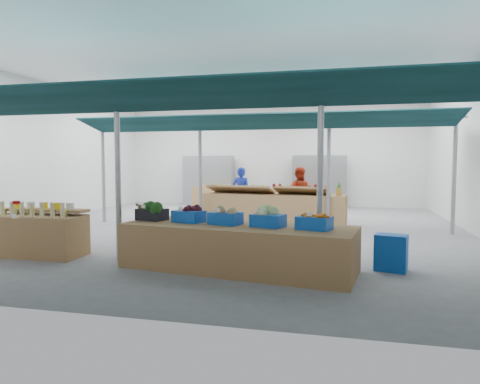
{
  "coord_description": "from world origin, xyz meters",
  "views": [
    {
      "loc": [
        2.82,
        -10.81,
        1.76
      ],
      "look_at": [
        0.64,
        -1.6,
        1.1
      ],
      "focal_mm": 32.0,
      "sensor_mm": 36.0,
      "label": 1
    }
  ],
  "objects_px": {
    "vendor_right": "(299,194)",
    "veg_counter": "(237,247)",
    "fruit_counter": "(273,209)",
    "vendor_left": "(241,193)",
    "bottle_shelf": "(39,233)",
    "crate_stack": "(391,253)"
  },
  "relations": [
    {
      "from": "fruit_counter",
      "to": "vendor_right",
      "type": "distance_m",
      "value": 1.31
    },
    {
      "from": "veg_counter",
      "to": "crate_stack",
      "type": "distance_m",
      "value": 2.5
    },
    {
      "from": "veg_counter",
      "to": "fruit_counter",
      "type": "distance_m",
      "value": 5.25
    },
    {
      "from": "fruit_counter",
      "to": "vendor_left",
      "type": "xyz_separation_m",
      "value": [
        -1.2,
        1.1,
        0.37
      ]
    },
    {
      "from": "crate_stack",
      "to": "vendor_right",
      "type": "bearing_deg",
      "value": 109.53
    },
    {
      "from": "vendor_right",
      "to": "veg_counter",
      "type": "bearing_deg",
      "value": 90.94
    },
    {
      "from": "bottle_shelf",
      "to": "crate_stack",
      "type": "xyz_separation_m",
      "value": [
        6.35,
        0.33,
        -0.13
      ]
    },
    {
      "from": "crate_stack",
      "to": "vendor_left",
      "type": "xyz_separation_m",
      "value": [
        -3.87,
        5.83,
        0.51
      ]
    },
    {
      "from": "fruit_counter",
      "to": "vendor_right",
      "type": "bearing_deg",
      "value": 65.79
    },
    {
      "from": "veg_counter",
      "to": "crate_stack",
      "type": "xyz_separation_m",
      "value": [
        2.45,
        0.51,
        -0.07
      ]
    },
    {
      "from": "bottle_shelf",
      "to": "fruit_counter",
      "type": "relative_size",
      "value": 0.43
    },
    {
      "from": "veg_counter",
      "to": "fruit_counter",
      "type": "xyz_separation_m",
      "value": [
        -0.22,
        5.24,
        0.06
      ]
    },
    {
      "from": "veg_counter",
      "to": "vendor_left",
      "type": "bearing_deg",
      "value": 111.13
    },
    {
      "from": "bottle_shelf",
      "to": "veg_counter",
      "type": "height_order",
      "value": "bottle_shelf"
    },
    {
      "from": "veg_counter",
      "to": "vendor_right",
      "type": "distance_m",
      "value": 6.37
    },
    {
      "from": "veg_counter",
      "to": "vendor_right",
      "type": "height_order",
      "value": "vendor_right"
    },
    {
      "from": "fruit_counter",
      "to": "vendor_right",
      "type": "height_order",
      "value": "vendor_right"
    },
    {
      "from": "bottle_shelf",
      "to": "fruit_counter",
      "type": "xyz_separation_m",
      "value": [
        3.68,
        5.07,
        0.01
      ]
    },
    {
      "from": "vendor_right",
      "to": "vendor_left",
      "type": "bearing_deg",
      "value": 4.4
    },
    {
      "from": "fruit_counter",
      "to": "crate_stack",
      "type": "distance_m",
      "value": 5.44
    },
    {
      "from": "veg_counter",
      "to": "crate_stack",
      "type": "bearing_deg",
      "value": 20.22
    },
    {
      "from": "bottle_shelf",
      "to": "vendor_right",
      "type": "bearing_deg",
      "value": 54.97
    }
  ]
}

